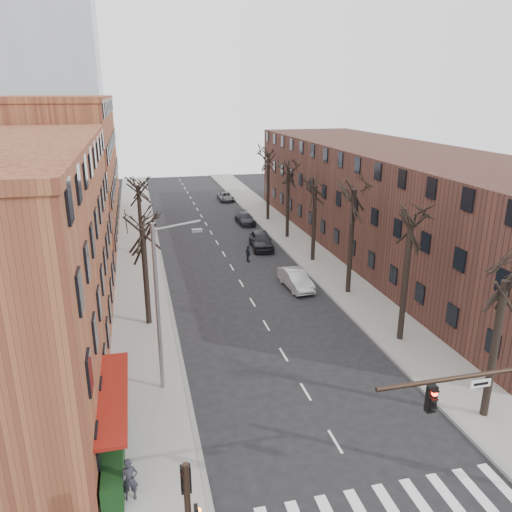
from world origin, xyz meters
TOP-DOWN VIEW (x-y plane):
  - ground at (0.00, 0.00)m, footprint 160.00×160.00m
  - sidewalk_left at (-8.00, 35.00)m, footprint 4.00×90.00m
  - sidewalk_right at (8.00, 35.00)m, footprint 4.00×90.00m
  - building_left_far at (-16.00, 44.00)m, footprint 12.00×28.00m
  - building_right at (16.00, 30.00)m, footprint 12.00×50.00m
  - office_tower at (-22.00, 95.00)m, footprint 18.00×18.00m
  - awning_left at (-9.40, 6.00)m, footprint 1.20×7.00m
  - hedge at (-9.50, 5.00)m, footprint 0.80×6.00m
  - tree_right_a at (7.60, 4.00)m, footprint 5.20×5.20m
  - tree_right_b at (7.60, 12.00)m, footprint 5.20×5.20m
  - tree_right_c at (7.60, 20.00)m, footprint 5.20×5.20m
  - tree_right_d at (7.60, 28.00)m, footprint 5.20×5.20m
  - tree_right_e at (7.60, 36.00)m, footprint 5.20×5.20m
  - tree_right_f at (7.60, 44.00)m, footprint 5.20×5.20m
  - tree_left_a at (-7.60, 18.00)m, footprint 5.20×5.20m
  - tree_left_b at (-7.60, 34.00)m, footprint 5.20×5.20m
  - signal_pole_left at (-6.99, -0.95)m, footprint 0.47×0.44m
  - streetlight at (-7.03, 10.00)m, footprint 2.45×0.22m
  - silver_sedan at (4.00, 21.99)m, footprint 1.86×4.57m
  - parked_car_near at (3.96, 33.00)m, footprint 2.47×5.20m
  - parked_car_mid at (4.53, 42.94)m, footprint 1.94×4.48m
  - parked_car_far at (4.69, 56.61)m, footprint 1.98×4.24m
  - pedestrian_a at (-8.84, 2.64)m, footprint 0.63×0.42m
  - pedestrian_crossing at (1.77, 29.20)m, footprint 0.56×0.96m

SIDE VIEW (x-z plane):
  - ground at x=0.00m, z-range 0.00..0.00m
  - awning_left at x=-9.40m, z-range -0.07..0.07m
  - tree_right_a at x=7.60m, z-range -5.00..5.00m
  - tree_right_b at x=7.60m, z-range -5.40..5.40m
  - tree_right_c at x=7.60m, z-range -5.80..5.80m
  - tree_right_d at x=7.60m, z-range -5.00..5.00m
  - tree_right_e at x=7.60m, z-range -5.40..5.40m
  - tree_right_f at x=7.60m, z-range -5.80..5.80m
  - tree_left_a at x=-7.60m, z-range -4.75..4.75m
  - tree_left_b at x=-7.60m, z-range -4.75..4.75m
  - sidewalk_left at x=-8.00m, z-range 0.00..0.15m
  - sidewalk_right at x=8.00m, z-range 0.00..0.15m
  - parked_car_far at x=4.69m, z-range 0.00..1.18m
  - parked_car_mid at x=4.53m, z-range 0.00..1.28m
  - hedge at x=-9.50m, z-range 0.15..1.15m
  - silver_sedan at x=4.00m, z-range 0.00..1.47m
  - pedestrian_crossing at x=1.77m, z-range 0.00..1.54m
  - parked_car_near at x=3.96m, z-range 0.00..1.72m
  - pedestrian_a at x=-8.84m, z-range 0.15..1.87m
  - signal_pole_left at x=-6.99m, z-range 0.41..4.81m
  - building_right at x=16.00m, z-range 0.00..10.00m
  - streetlight at x=-7.03m, z-range 0.50..9.53m
  - building_left_far at x=-16.00m, z-range 0.00..14.00m
  - office_tower at x=-22.00m, z-range 0.00..60.00m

